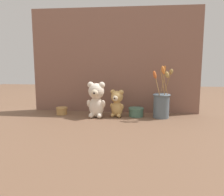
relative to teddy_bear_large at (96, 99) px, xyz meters
name	(u,v)px	position (x,y,z in m)	size (l,w,h in m)	color
ground_plane	(112,117)	(0.10, 0.02, -0.12)	(4.00, 4.00, 0.00)	brown
backdrop_wall	(115,61)	(0.10, 0.18, 0.25)	(1.21, 0.02, 0.74)	#845B4C
teddy_bear_large	(96,99)	(0.00, 0.00, 0.00)	(0.13, 0.12, 0.24)	beige
teddy_bear_medium	(117,103)	(0.13, 0.03, -0.03)	(0.10, 0.09, 0.18)	tan
flower_vase	(161,103)	(0.43, 0.04, -0.03)	(0.15, 0.14, 0.34)	slate
decorative_tin_tall	(62,111)	(-0.26, 0.05, -0.10)	(0.08, 0.08, 0.05)	tan
decorative_tin_short	(136,112)	(0.26, 0.06, -0.09)	(0.10, 0.10, 0.06)	#47705B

